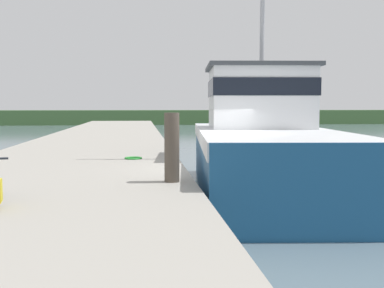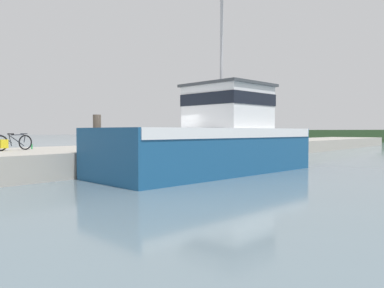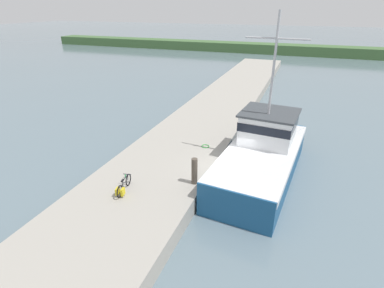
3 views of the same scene
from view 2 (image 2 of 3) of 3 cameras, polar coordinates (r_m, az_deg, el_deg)
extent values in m
plane|color=slate|center=(16.03, -5.20, -4.40)|extent=(320.00, 320.00, 0.00)
cube|color=#A39E93|center=(18.99, -13.56, -1.98)|extent=(6.27, 80.00, 0.97)
cube|color=navy|center=(15.88, 2.52, -1.02)|extent=(4.70, 10.39, 1.90)
cone|color=navy|center=(20.62, 13.89, -0.38)|extent=(1.96, 1.97, 1.80)
cube|color=silver|center=(15.85, 2.52, 1.72)|extent=(4.76, 10.19, 0.38)
cube|color=silver|center=(16.83, 5.48, 5.51)|extent=(3.29, 3.14, 1.84)
cube|color=black|center=(16.85, 5.48, 6.60)|extent=(3.35, 3.21, 0.52)
cube|color=#3D4247|center=(16.92, 5.49, 8.82)|extent=(3.55, 3.39, 0.12)
cylinder|color=#B2B2B7|center=(17.18, 4.54, 18.48)|extent=(0.14, 0.14, 5.60)
torus|color=black|center=(17.01, -27.14, 0.12)|extent=(0.16, 0.65, 0.65)
torus|color=black|center=(17.63, -24.05, 0.23)|extent=(0.16, 0.65, 0.65)
cylinder|color=#232833|center=(17.11, -26.62, -0.10)|extent=(0.10, 0.38, 0.18)
cylinder|color=#232833|center=(17.23, -25.96, 0.48)|extent=(0.06, 0.15, 0.49)
cylinder|color=#232833|center=(17.13, -26.47, 0.71)|extent=(0.12, 0.49, 0.37)
cylinder|color=#232833|center=(17.39, -25.17, 0.48)|extent=(0.15, 0.70, 0.50)
cylinder|color=#232833|center=(17.42, -25.02, 1.28)|extent=(0.13, 0.57, 0.05)
cylinder|color=#232833|center=(17.61, -24.15, 0.75)|extent=(0.05, 0.11, 0.33)
cylinder|color=#232833|center=(17.58, -24.25, 1.43)|extent=(0.44, 0.11, 0.04)
cube|color=black|center=(17.25, -25.90, 1.39)|extent=(0.14, 0.25, 0.05)
cube|color=gold|center=(17.16, -27.24, 0.03)|extent=(0.17, 0.34, 0.35)
cube|color=gold|center=(16.92, -26.74, 0.01)|extent=(0.17, 0.34, 0.35)
cylinder|color=#51473D|center=(15.56, -14.26, 1.65)|extent=(0.32, 0.32, 1.47)
torus|color=green|center=(19.21, -4.63, -0.36)|extent=(0.53, 0.53, 0.05)
cylinder|color=green|center=(18.37, -23.22, -0.36)|extent=(0.06, 0.06, 0.22)
camera|label=1|loc=(13.43, -54.59, 4.59)|focal=45.00mm
camera|label=3|loc=(11.87, -77.17, 42.04)|focal=28.00mm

